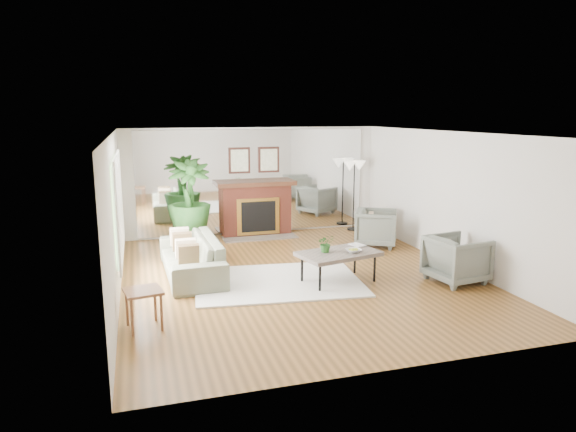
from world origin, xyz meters
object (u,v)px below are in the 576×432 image
object	(u,v)px
sofa	(191,256)
side_table	(143,296)
armchair_front	(457,259)
potted_ficus	(189,201)
armchair_back	(376,228)
floor_lamp	(354,171)
coffee_table	(339,254)
fireplace	(256,207)

from	to	relation	value
sofa	side_table	distance (m)	2.32
armchair_front	potted_ficus	size ratio (longest dim) A/B	0.47
armchair_back	floor_lamp	size ratio (longest dim) A/B	0.51
armchair_back	armchair_front	bearing A→B (deg)	-146.47
armchair_back	side_table	world-z (taller)	armchair_back
side_table	potted_ficus	xyz separation A→B (m)	(1.05, 4.17, 0.55)
potted_ficus	coffee_table	bearing A→B (deg)	-55.60
armchair_back	armchair_front	size ratio (longest dim) A/B	0.99
fireplace	side_table	xyz separation A→B (m)	(-2.65, -4.79, -0.21)
armchair_front	side_table	xyz separation A→B (m)	(-5.13, -0.49, 0.05)
armchair_front	floor_lamp	world-z (taller)	floor_lamp
coffee_table	sofa	size ratio (longest dim) A/B	0.63
coffee_table	floor_lamp	world-z (taller)	floor_lamp
coffee_table	floor_lamp	size ratio (longest dim) A/B	0.87
fireplace	coffee_table	size ratio (longest dim) A/B	1.39
armchair_front	sofa	bearing A→B (deg)	60.38
sofa	potted_ficus	bearing A→B (deg)	172.66
coffee_table	side_table	xyz separation A→B (m)	(-3.20, -1.03, -0.04)
floor_lamp	fireplace	bearing A→B (deg)	176.20
armchair_back	sofa	bearing A→B (deg)	131.40
fireplace	floor_lamp	distance (m)	2.53
armchair_front	side_table	size ratio (longest dim) A/B	1.60
fireplace	armchair_back	distance (m)	2.84
fireplace	potted_ficus	world-z (taller)	fireplace
side_table	potted_ficus	bearing A→B (deg)	75.88
fireplace	sofa	xyz separation A→B (m)	(-1.80, -2.63, -0.32)
fireplace	side_table	bearing A→B (deg)	-118.96
armchair_back	side_table	distance (m)	5.79
potted_ficus	floor_lamp	distance (m)	4.05
fireplace	coffee_table	distance (m)	3.80
armchair_front	armchair_back	bearing A→B (deg)	-3.32
coffee_table	potted_ficus	size ratio (longest dim) A/B	0.79
fireplace	sofa	distance (m)	3.21
fireplace	coffee_table	xyz separation A→B (m)	(0.55, -3.76, -0.17)
sofa	floor_lamp	distance (m)	4.99
sofa	potted_ficus	distance (m)	2.13
sofa	side_table	size ratio (longest dim) A/B	4.24
sofa	side_table	xyz separation A→B (m)	(-0.85, -2.16, 0.11)
coffee_table	side_table	bearing A→B (deg)	-162.10
armchair_back	side_table	size ratio (longest dim) A/B	1.59
fireplace	side_table	distance (m)	5.48
fireplace	side_table	world-z (taller)	fireplace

